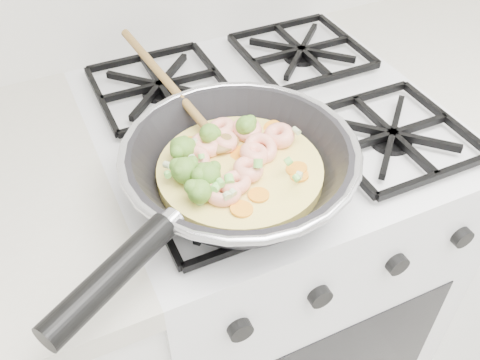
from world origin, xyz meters
name	(u,v)px	position (x,y,z in m)	size (l,w,h in m)	color
stove	(262,269)	(0.00, 1.70, 0.46)	(0.60, 0.60, 0.92)	white
skillet	(236,165)	(-0.14, 1.55, 0.96)	(0.48, 0.54, 0.10)	black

